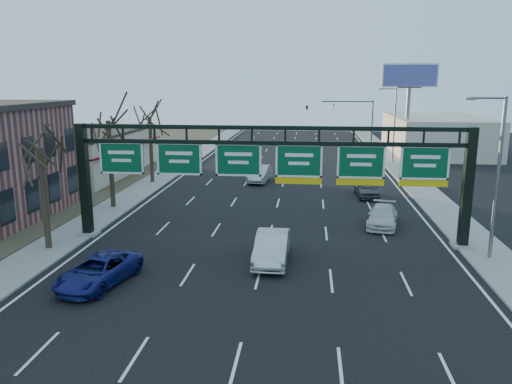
# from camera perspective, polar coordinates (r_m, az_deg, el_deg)

# --- Properties ---
(ground) EXTENTS (160.00, 160.00, 0.00)m
(ground) POSITION_cam_1_polar(r_m,az_deg,el_deg) (23.89, -0.22, -11.55)
(ground) COLOR black
(ground) RESTS_ON ground
(sidewalk_left) EXTENTS (3.00, 120.00, 0.12)m
(sidewalk_left) POSITION_cam_1_polar(r_m,az_deg,el_deg) (45.41, -13.64, -0.15)
(sidewalk_left) COLOR gray
(sidewalk_left) RESTS_ON ground
(sidewalk_right) EXTENTS (3.00, 120.00, 0.12)m
(sidewalk_right) POSITION_cam_1_polar(r_m,az_deg,el_deg) (44.04, 19.57, -0.91)
(sidewalk_right) COLOR gray
(sidewalk_right) RESTS_ON ground
(dirt_strip_left) EXTENTS (21.00, 120.00, 0.06)m
(dirt_strip_left) POSITION_cam_1_polar(r_m,az_deg,el_deg) (50.82, -26.71, 0.15)
(dirt_strip_left) COLOR #473D2B
(dirt_strip_left) RESTS_ON ground
(lane_markings) EXTENTS (21.60, 120.00, 0.01)m
(lane_markings) POSITION_cam_1_polar(r_m,az_deg,el_deg) (42.87, 2.70, -0.62)
(lane_markings) COLOR white
(lane_markings) RESTS_ON ground
(sign_gantry) EXTENTS (24.60, 1.20, 7.20)m
(sign_gantry) POSITION_cam_1_polar(r_m,az_deg,el_deg) (30.20, 1.74, 2.77)
(sign_gantry) COLOR black
(sign_gantry) RESTS_ON ground
(cream_strip) EXTENTS (10.90, 18.40, 4.70)m
(cream_strip) POSITION_cam_1_polar(r_m,az_deg,el_deg) (56.51, -19.05, 4.33)
(cream_strip) COLOR beige
(cream_strip) RESTS_ON ground
(building_right_distant) EXTENTS (12.00, 20.00, 5.00)m
(building_right_distant) POSITION_cam_1_polar(r_m,az_deg,el_deg) (74.17, 19.88, 6.18)
(building_right_distant) COLOR beige
(building_right_distant) RESTS_ON ground
(tree_gantry) EXTENTS (3.60, 3.60, 8.48)m
(tree_gantry) POSITION_cam_1_polar(r_m,az_deg,el_deg) (30.82, -23.67, 6.58)
(tree_gantry) COLOR black
(tree_gantry) RESTS_ON sidewalk_left
(tree_mid) EXTENTS (3.60, 3.60, 9.24)m
(tree_mid) POSITION_cam_1_polar(r_m,az_deg,el_deg) (39.75, -16.64, 9.29)
(tree_mid) COLOR black
(tree_mid) RESTS_ON sidewalk_left
(tree_far) EXTENTS (3.60, 3.60, 8.86)m
(tree_far) POSITION_cam_1_polar(r_m,az_deg,el_deg) (49.14, -12.13, 9.62)
(tree_far) COLOR black
(tree_far) RESTS_ON sidewalk_left
(streetlight_near) EXTENTS (2.15, 0.22, 9.00)m
(streetlight_near) POSITION_cam_1_polar(r_m,az_deg,el_deg) (29.83, 25.74, 2.28)
(streetlight_near) COLOR slate
(streetlight_near) RESTS_ON sidewalk_right
(streetlight_far) EXTENTS (2.15, 0.22, 9.00)m
(streetlight_far) POSITION_cam_1_polar(r_m,az_deg,el_deg) (62.67, 15.44, 7.82)
(streetlight_far) COLOR slate
(streetlight_far) RESTS_ON sidewalk_right
(billboard_right) EXTENTS (7.00, 0.50, 12.00)m
(billboard_right) POSITION_cam_1_polar(r_m,az_deg,el_deg) (67.85, 17.12, 11.41)
(billboard_right) COLOR slate
(billboard_right) RESTS_ON ground
(traffic_signal_mast) EXTENTS (10.16, 0.54, 7.00)m
(traffic_signal_mast) POSITION_cam_1_polar(r_m,az_deg,el_deg) (76.87, 8.62, 9.22)
(traffic_signal_mast) COLOR black
(traffic_signal_mast) RESTS_ON ground
(car_blue_suv) EXTENTS (3.35, 5.43, 1.40)m
(car_blue_suv) POSITION_cam_1_polar(r_m,az_deg,el_deg) (25.83, -17.54, -8.58)
(car_blue_suv) COLOR navy
(car_blue_suv) RESTS_ON ground
(car_silver_sedan) EXTENTS (1.82, 5.04, 1.65)m
(car_silver_sedan) POSITION_cam_1_polar(r_m,az_deg,el_deg) (27.59, 1.83, -6.34)
(car_silver_sedan) COLOR #B4B5BA
(car_silver_sedan) RESTS_ON ground
(car_white_wagon) EXTENTS (2.77, 4.97, 1.36)m
(car_white_wagon) POSITION_cam_1_polar(r_m,az_deg,el_deg) (35.42, 14.25, -2.70)
(car_white_wagon) COLOR silver
(car_white_wagon) RESTS_ON ground
(car_grey_far) EXTENTS (1.97, 4.44, 1.48)m
(car_grey_far) POSITION_cam_1_polar(r_m,az_deg,el_deg) (44.04, 12.54, 0.43)
(car_grey_far) COLOR #3F4244
(car_grey_far) RESTS_ON ground
(car_silver_distant) EXTENTS (2.25, 5.02, 1.60)m
(car_silver_distant) POSITION_cam_1_polar(r_m,az_deg,el_deg) (49.45, 0.47, 2.10)
(car_silver_distant) COLOR #A8A8AC
(car_silver_distant) RESTS_ON ground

